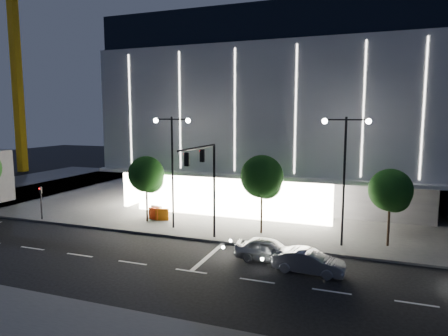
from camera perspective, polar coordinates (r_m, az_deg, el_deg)
name	(u,v)px	position (r m, az deg, el deg)	size (l,w,h in m)	color
ground	(172,259)	(26.32, -7.38, -12.72)	(160.00, 160.00, 0.00)	black
sidewalk_museum	(307,194)	(47.21, 11.76, -3.70)	(70.00, 40.00, 0.15)	#474747
museum	(288,114)	(45.02, 9.19, 7.61)	(30.00, 25.80, 18.00)	#4C4C51
traffic_mast	(206,174)	(27.62, -2.53, -0.93)	(0.33, 5.89, 7.07)	black
street_lamp_west	(172,156)	(31.59, -7.40, 1.76)	(3.16, 0.36, 9.00)	black
street_lamp_east	(345,162)	(28.11, 16.86, 0.81)	(3.16, 0.36, 9.00)	black
ped_signal_far	(41,199)	(38.07, -24.68, -4.10)	(0.22, 0.24, 3.00)	black
tower_crane	(20,43)	(73.27, -27.13, 15.61)	(32.00, 2.00, 28.50)	gold
tree_left	(147,176)	(34.15, -11.00, -1.15)	(3.02, 3.02, 5.72)	black
tree_mid	(262,179)	(30.23, 5.48, -1.57)	(3.25, 3.25, 6.15)	black
tree_right	(391,193)	(29.42, 22.72, -3.25)	(2.91, 2.91, 5.51)	black
car_lead	(269,250)	(25.68, 6.38, -11.51)	(1.71, 4.25, 1.45)	#919497
car_second	(309,262)	(24.21, 12.00, -12.94)	(1.43, 4.11, 1.35)	#98999F
barrier_a	(154,214)	(35.28, -9.96, -6.45)	(1.10, 0.25, 1.00)	red
barrier_b	(156,211)	(36.14, -9.63, -6.11)	(1.10, 0.25, 1.00)	white
barrier_c	(162,215)	(34.88, -8.81, -6.59)	(1.10, 0.25, 1.00)	orange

